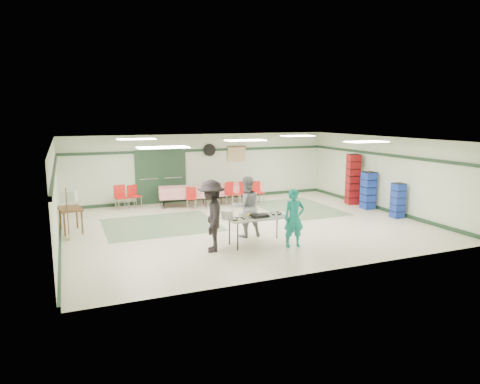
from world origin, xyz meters
name	(u,v)px	position (x,y,z in m)	size (l,w,h in m)	color
floor	(245,225)	(0.00, 0.00, 0.00)	(11.00, 11.00, 0.00)	beige
ceiling	(245,140)	(0.00, 0.00, 2.70)	(11.00, 11.00, 0.00)	white
wall_back	(202,167)	(0.00, 4.50, 1.35)	(11.00, 11.00, 0.00)	silver
wall_front	(326,212)	(0.00, -4.50, 1.35)	(11.00, 11.00, 0.00)	silver
wall_left	(55,195)	(-5.50, 0.00, 1.35)	(9.00, 9.00, 0.00)	silver
wall_right	(385,174)	(5.50, 0.00, 1.35)	(9.00, 9.00, 0.00)	silver
trim_back	(202,150)	(0.00, 4.47, 2.05)	(11.00, 0.06, 0.10)	#1E3723
baseboard_back	(203,198)	(0.00, 4.47, 0.06)	(11.00, 0.06, 0.12)	#1E3723
trim_left	(54,169)	(-5.47, 0.00, 2.05)	(9.00, 0.06, 0.10)	#1E3723
baseboard_left	(60,242)	(-5.47, 0.00, 0.06)	(9.00, 0.06, 0.12)	#1E3723
trim_right	(385,155)	(5.47, 0.00, 2.05)	(9.00, 0.06, 0.10)	#1E3723
baseboard_right	(382,209)	(5.47, 0.00, 0.06)	(9.00, 0.06, 0.12)	#1E3723
green_patch_a	(161,225)	(-2.50, 1.00, 0.00)	(3.50, 3.00, 0.01)	#60815E
green_patch_b	(298,208)	(2.80, 1.50, 0.00)	(2.50, 3.50, 0.01)	#60815E
double_door_left	(149,178)	(-2.20, 4.44, 1.05)	(0.90, 0.06, 2.10)	gray
double_door_right	(173,176)	(-1.25, 4.44, 1.05)	(0.90, 0.06, 2.10)	gray
door_frame	(161,177)	(-1.73, 4.42, 1.05)	(2.00, 0.03, 2.15)	#1E3723
wall_fan	(209,150)	(0.30, 4.44, 2.05)	(0.50, 0.50, 0.10)	black
scroll_banner	(237,154)	(1.50, 4.44, 1.85)	(0.80, 0.02, 0.60)	#CFB381
serving_table	(258,218)	(-0.49, -2.07, 0.71)	(1.71, 0.74, 0.76)	#B2B3AD
sheet_tray_right	(275,215)	(0.00, -2.07, 0.77)	(0.54, 0.41, 0.02)	silver
sheet_tray_mid	(251,216)	(-0.65, -1.95, 0.77)	(0.56, 0.42, 0.02)	silver
sheet_tray_left	(239,220)	(-1.12, -2.23, 0.77)	(0.57, 0.43, 0.02)	silver
baking_pan	(260,216)	(-0.49, -2.14, 0.80)	(0.44, 0.27, 0.08)	black
foam_box_stack	(227,215)	(-1.38, -2.02, 0.88)	(0.25, 0.23, 0.23)	white
volunteer_teal	(294,218)	(0.28, -2.62, 0.77)	(0.56, 0.37, 1.55)	#13877D
volunteer_grey	(246,207)	(-0.49, -1.24, 0.87)	(0.85, 0.66, 1.75)	gray
volunteer_dark	(211,216)	(-1.85, -2.16, 0.93)	(1.20, 0.69, 1.85)	black
dining_table_a	(238,188)	(1.14, 3.47, 0.57)	(1.96, 0.90, 0.77)	red
dining_table_b	(184,192)	(-1.06, 3.47, 0.57)	(1.99, 1.12, 0.77)	red
chair_a	(244,191)	(1.20, 2.90, 0.55)	(0.53, 0.53, 0.90)	red
chair_b	(231,191)	(0.64, 2.90, 0.57)	(0.55, 0.55, 0.92)	red
chair_c	(257,190)	(1.73, 2.90, 0.54)	(0.46, 0.46, 0.88)	red
chair_d	(191,196)	(-0.95, 2.89, 0.49)	(0.46, 0.46, 0.81)	red
chair_loose_a	(134,194)	(-2.89, 3.94, 0.53)	(0.54, 0.54, 0.87)	red
chair_loose_b	(121,195)	(-3.39, 3.75, 0.56)	(0.51, 0.51, 0.92)	red
crate_stack_blue_a	(368,191)	(5.15, 0.42, 0.70)	(0.43, 0.43, 1.39)	#1A32A0
crate_stack_red	(353,179)	(5.15, 1.37, 0.99)	(0.43, 0.43, 1.98)	maroon
crate_stack_blue_b	(398,201)	(5.15, -1.11, 0.60)	(0.37, 0.37, 1.19)	#1A32A0
printer_table	(70,211)	(-5.15, 1.14, 0.65)	(0.74, 1.01, 0.74)	brown
office_printer	(69,196)	(-5.15, 2.19, 0.92)	(0.44, 0.38, 0.35)	beige
broom	(67,213)	(-5.23, 0.41, 0.76)	(0.03, 0.03, 1.46)	brown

